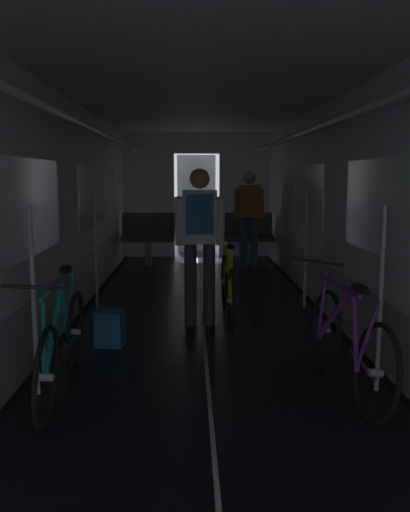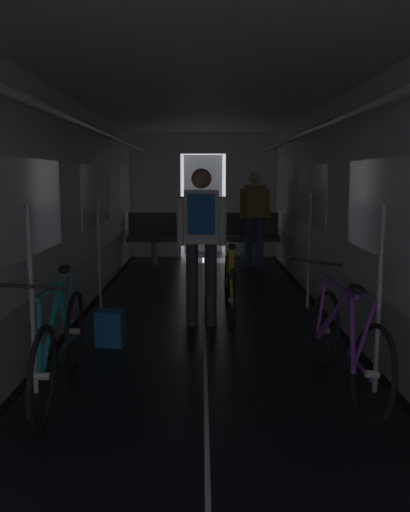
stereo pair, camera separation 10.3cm
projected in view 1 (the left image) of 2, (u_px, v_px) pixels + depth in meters
train_car_shell at (204, 167)px, 5.27m from camera, size 3.14×12.34×2.57m
bench_seat_far_left at (148, 234)px, 9.84m from camera, size 0.98×0.51×0.95m
bench_seat_far_right at (246, 233)px, 9.89m from camera, size 0.98×0.51×0.95m
bicycle_teal at (62, 345)px, 3.93m from camera, size 0.44×1.69×0.94m
bicycle_purple at (347, 343)px, 4.00m from camera, size 0.48×1.70×0.96m
person_cyclist_aisle at (200, 233)px, 5.68m from camera, size 0.53×0.37×1.69m
bicycle_yellow_in_aisle at (228, 286)px, 6.04m from camera, size 0.44×1.69×0.93m
person_standing_near_bench at (249, 212)px, 9.46m from camera, size 0.53×0.23×1.69m
backpack_on_floor at (110, 328)px, 5.12m from camera, size 0.29×0.24×0.34m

